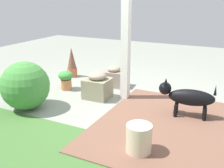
# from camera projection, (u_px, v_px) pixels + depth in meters

# --- Properties ---
(ground_plane) EXTENTS (12.00, 12.00, 0.00)m
(ground_plane) POSITION_uv_depth(u_px,v_px,m) (128.00, 106.00, 4.38)
(ground_plane) COLOR gray
(brick_path) EXTENTS (1.80, 2.40, 0.02)m
(brick_path) POSITION_uv_depth(u_px,v_px,m) (164.00, 125.00, 3.71)
(brick_path) COLOR brown
(brick_path) RESTS_ON ground
(porch_pillar) EXTENTS (0.13, 0.13, 2.40)m
(porch_pillar) POSITION_uv_depth(u_px,v_px,m) (126.00, 29.00, 4.32)
(porch_pillar) COLOR white
(porch_pillar) RESTS_ON ground
(stone_planter_nearest) EXTENTS (0.49, 0.37, 0.41)m
(stone_planter_nearest) POSITION_uv_depth(u_px,v_px,m) (114.00, 77.00, 5.27)
(stone_planter_nearest) COLOR gray
(stone_planter_nearest) RESTS_ON ground
(stone_planter_near) EXTENTS (0.44, 0.41, 0.47)m
(stone_planter_near) POSITION_uv_depth(u_px,v_px,m) (97.00, 86.00, 4.65)
(stone_planter_near) COLOR gray
(stone_planter_near) RESTS_ON ground
(round_shrub) EXTENTS (0.76, 0.76, 0.76)m
(round_shrub) POSITION_uv_depth(u_px,v_px,m) (25.00, 86.00, 4.16)
(round_shrub) COLOR #448E3E
(round_shrub) RESTS_ON ground
(terracotta_pot_broad) EXTENTS (0.29, 0.29, 0.36)m
(terracotta_pot_broad) POSITION_uv_depth(u_px,v_px,m) (66.00, 79.00, 5.07)
(terracotta_pot_broad) COLOR #C0754A
(terracotta_pot_broad) RESTS_ON ground
(terracotta_pot_spiky) EXTENTS (0.22, 0.22, 0.65)m
(terracotta_pot_spiky) POSITION_uv_depth(u_px,v_px,m) (72.00, 63.00, 5.85)
(terracotta_pot_spiky) COLOR #BC5A3A
(terracotta_pot_spiky) RESTS_ON ground
(dog) EXTENTS (0.81, 0.31, 0.56)m
(dog) POSITION_uv_depth(u_px,v_px,m) (187.00, 97.00, 3.88)
(dog) COLOR black
(dog) RESTS_ON ground
(ceramic_urn) EXTENTS (0.30, 0.30, 0.35)m
(ceramic_urn) POSITION_uv_depth(u_px,v_px,m) (139.00, 139.00, 3.03)
(ceramic_urn) COLOR beige
(ceramic_urn) RESTS_ON ground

